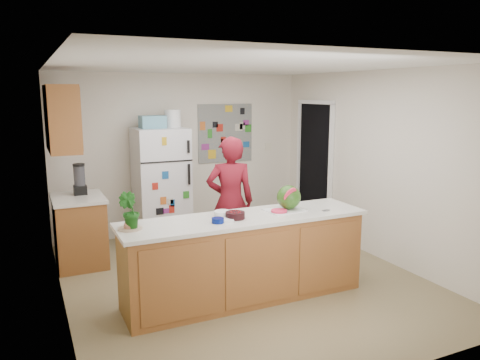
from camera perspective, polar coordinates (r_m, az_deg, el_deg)
name	(u,v)px	position (r m, az deg, el deg)	size (l,w,h in m)	color
floor	(242,279)	(5.76, 0.25, -12.04)	(4.00, 4.50, 0.02)	brown
wall_back	(182,154)	(7.48, -7.13, 3.18)	(4.00, 0.02, 2.50)	beige
wall_left	(56,192)	(4.91, -21.50, -1.38)	(0.02, 4.50, 2.50)	beige
wall_right	(378,165)	(6.50, 16.51, 1.71)	(0.02, 4.50, 2.50)	beige
ceiling	(242,65)	(5.32, 0.27, 13.87)	(4.00, 4.50, 0.02)	white
doorway	(315,167)	(7.66, 9.12, 1.56)	(0.03, 0.85, 2.04)	black
peninsula_base	(245,260)	(5.09, 0.61, -9.69)	(2.60, 0.62, 0.88)	brown
peninsula_top	(245,218)	(4.95, 0.62, -4.70)	(2.68, 0.70, 0.04)	silver
side_counter_base	(80,232)	(6.44, -18.94, -6.01)	(0.60, 0.80, 0.86)	brown
side_counter_top	(78,198)	(6.33, -19.18, -2.10)	(0.64, 0.84, 0.04)	silver
upper_cabinets	(62,118)	(6.13, -20.93, 7.05)	(0.35, 1.00, 0.80)	brown
refrigerator	(161,185)	(7.06, -9.59, -0.62)	(0.75, 0.70, 1.70)	silver
fridge_top_bin	(152,122)	(6.92, -10.63, 6.98)	(0.35, 0.28, 0.18)	#5999B2
photo_collage	(225,133)	(7.69, -1.78, 5.71)	(0.95, 0.01, 0.95)	slate
person	(230,202)	(5.96, -1.19, -2.69)	(0.61, 0.40, 1.67)	maroon
blender_appliance	(80,180)	(6.41, -18.97, -0.01)	(0.14, 0.14, 0.38)	black
cutting_board	(285,210)	(5.20, 5.48, -3.71)	(0.41, 0.31, 0.01)	white
watermelon	(289,197)	(5.21, 5.97, -2.10)	(0.27, 0.27, 0.27)	#17560D
watermelon_slice	(279,211)	(5.10, 4.77, -3.77)	(0.17, 0.17, 0.02)	red
cherry_bowl	(235,215)	(4.86, -0.59, -4.33)	(0.20, 0.20, 0.07)	black
white_bowl	(223,214)	(4.94, -2.13, -4.14)	(0.18, 0.18, 0.06)	white
cobalt_bowl	(218,220)	(4.71, -2.72, -4.94)	(0.13, 0.13, 0.05)	#02115B
plate	(130,228)	(4.62, -13.26, -5.76)	(0.23, 0.23, 0.02)	beige
paper_towel	(224,220)	(4.80, -2.01, -4.84)	(0.20, 0.18, 0.02)	silver
keys	(326,211)	(5.26, 10.44, -3.68)	(0.09, 0.04, 0.01)	gray
potted_plant	(129,211)	(4.58, -13.36, -3.69)	(0.20, 0.16, 0.36)	#114910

